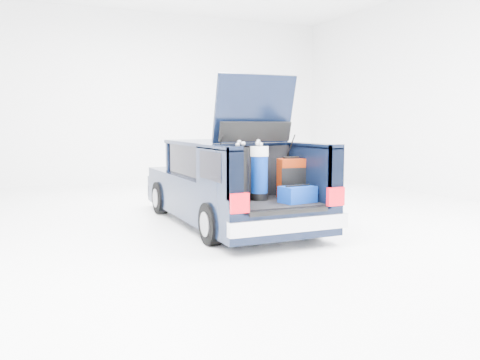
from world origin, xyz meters
name	(u,v)px	position (x,y,z in m)	size (l,w,h in m)	color
ground	(228,224)	(0.00, 0.00, 0.00)	(14.00, 14.00, 0.00)	white
car	(226,185)	(0.00, 0.11, 0.67)	(1.87, 4.65, 2.47)	black
red_suitcase	(291,179)	(0.50, -1.32, 0.90)	(0.41, 0.29, 0.64)	#651803
black_golf_bag	(240,175)	(-0.40, -1.43, 1.00)	(0.26, 0.28, 0.89)	black
blue_golf_bag	(259,173)	(-0.03, -1.28, 1.01)	(0.35, 0.35, 0.91)	black
blue_duffel	(298,194)	(0.37, -1.74, 0.72)	(0.53, 0.39, 0.26)	navy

